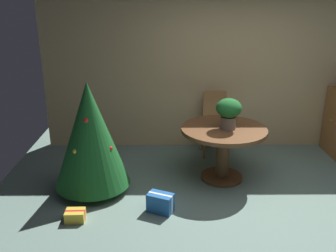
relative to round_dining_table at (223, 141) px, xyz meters
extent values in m
plane|color=slate|center=(0.29, -0.94, -0.55)|extent=(6.60, 6.60, 0.00)
cube|color=tan|center=(0.29, 1.26, 0.75)|extent=(6.00, 0.10, 2.60)
cylinder|color=brown|center=(0.00, 0.00, -0.53)|extent=(0.57, 0.57, 0.04)
cylinder|color=brown|center=(0.00, 0.00, -0.19)|extent=(0.18, 0.18, 0.65)
cylinder|color=brown|center=(0.00, 0.00, 0.16)|extent=(1.14, 1.14, 0.05)
cylinder|color=#665B51|center=(0.04, -0.03, 0.27)|extent=(0.20, 0.20, 0.17)
ellipsoid|color=#195623|center=(0.04, -0.03, 0.47)|extent=(0.33, 0.33, 0.25)
sphere|color=#EAD14C|center=(0.04, 0.05, 0.52)|extent=(0.08, 0.08, 0.08)
sphere|color=#EAD14C|center=(-0.04, -0.08, 0.49)|extent=(0.08, 0.08, 0.08)
sphere|color=#EAD14C|center=(0.12, -0.11, 0.50)|extent=(0.07, 0.07, 0.07)
cylinder|color=#9E6B3D|center=(0.18, 0.66, -0.34)|extent=(0.04, 0.04, 0.42)
cylinder|color=#9E6B3D|center=(-0.18, 0.66, -0.34)|extent=(0.04, 0.04, 0.42)
cylinder|color=#9E6B3D|center=(0.18, 1.02, -0.34)|extent=(0.04, 0.04, 0.42)
cylinder|color=#9E6B3D|center=(-0.18, 1.02, -0.34)|extent=(0.04, 0.04, 0.42)
cube|color=#9E6B3D|center=(0.00, 0.84, -0.11)|extent=(0.40, 0.40, 0.05)
cube|color=#9E6B3D|center=(0.00, 1.02, 0.18)|extent=(0.36, 0.05, 0.51)
cylinder|color=brown|center=(-1.71, -0.31, -0.50)|extent=(0.10, 0.10, 0.10)
cone|color=#195623|center=(-1.71, -0.31, 0.21)|extent=(0.95, 0.95, 1.34)
sphere|color=gold|center=(-1.85, -0.53, 0.08)|extent=(0.06, 0.06, 0.06)
sphere|color=red|center=(-1.45, -0.41, 0.07)|extent=(0.06, 0.06, 0.06)
sphere|color=gold|center=(-1.54, -0.50, 0.06)|extent=(0.06, 0.06, 0.06)
sphere|color=red|center=(-1.71, -0.44, 0.44)|extent=(0.07, 0.07, 0.07)
cube|color=#1E569E|center=(-0.84, -0.84, -0.44)|extent=(0.34, 0.28, 0.23)
cube|color=silver|center=(-0.84, -0.84, -0.44)|extent=(0.28, 0.15, 0.23)
cube|color=gold|center=(-1.79, -1.02, -0.49)|extent=(0.22, 0.18, 0.12)
cube|color=red|center=(-1.79, -1.02, -0.49)|extent=(0.22, 0.04, 0.13)
sphere|color=#B29338|center=(1.80, 0.84, 0.01)|extent=(0.04, 0.04, 0.04)
camera|label=1|loc=(-0.78, -4.65, 1.84)|focal=40.01mm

